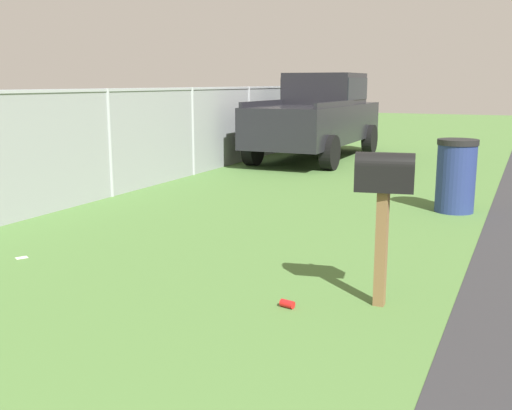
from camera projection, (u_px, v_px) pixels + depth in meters
name	position (u px, v px, depth m)	size (l,w,h in m)	color
mailbox	(384.00, 185.00, 4.95)	(0.29, 0.50, 1.30)	brown
pickup_truck	(319.00, 114.00, 15.00)	(5.27, 2.09, 2.09)	black
trash_bin	(456.00, 176.00, 8.78)	(0.58, 0.58, 1.06)	navy
fence_section	(109.00, 139.00, 9.88)	(16.11, 0.07, 1.77)	#9EA3A8
litter_can_by_mailbox	(287.00, 304.00, 5.09)	(0.07, 0.07, 0.12)	red
litter_wrapper_far_scatter	(22.00, 258.00, 6.54)	(0.12, 0.08, 0.01)	silver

